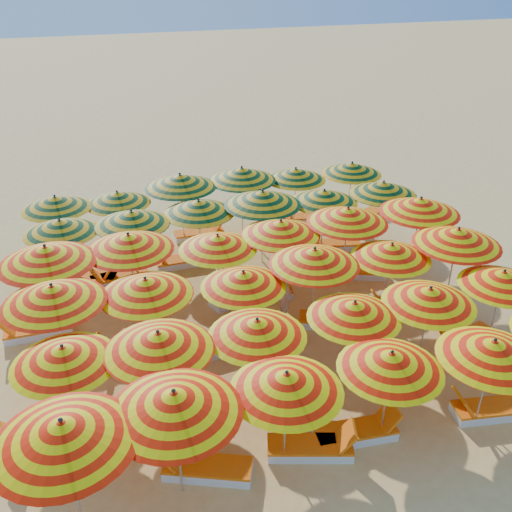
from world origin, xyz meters
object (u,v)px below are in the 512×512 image
at_px(umbrella_2, 287,382).
at_px(lounger_22, 305,218).
at_px(lounger_10, 333,321).
at_px(lounger_23, 363,217).
at_px(lounger_6, 187,401).
at_px(lounger_12, 36,330).
at_px(umbrella_10, 430,296).
at_px(lounger_16, 91,277).
at_px(umbrella_24, 60,226).
at_px(lounger_11, 400,306).
at_px(umbrella_35, 352,168).
at_px(lounger_21, 200,233).
at_px(umbrella_23, 420,206).
at_px(lounger_3, 490,409).
at_px(lounger_20, 49,255).
at_px(umbrella_0, 63,432).
at_px(lounger_2, 357,432).
at_px(umbrella_4, 493,350).
at_px(umbrella_26, 199,207).
at_px(beachgoer_a, 286,298).
at_px(umbrella_22, 348,215).
at_px(umbrella_25, 132,218).
at_px(umbrella_6, 64,355).
at_px(umbrella_29, 383,188).
at_px(umbrella_12, 53,294).
at_px(umbrella_16, 391,251).
at_px(umbrella_31, 118,198).
at_px(umbrella_19, 129,242).
at_px(umbrella_1, 174,402).
at_px(lounger_5, 48,429).
at_px(umbrella_28, 324,196).
at_px(lounger_0, 205,468).
at_px(lounger_19, 333,245).
at_px(beachgoer_b, 279,273).
at_px(lounger_13, 236,295).
at_px(lounger_18, 182,261).
at_px(umbrella_13, 146,287).
at_px(lounger_15, 358,272).
at_px(umbrella_7, 159,342).
at_px(umbrella_20, 218,242).
at_px(umbrella_18, 46,255).
at_px(umbrella_30, 56,203).
at_px(lounger_8, 129,357).
at_px(umbrella_9, 354,310).
at_px(umbrella_17, 458,237).
at_px(umbrella_34, 296,174).
at_px(umbrella_33, 242,174).
at_px(umbrella_14, 243,279).
at_px(umbrella_3, 391,361).
at_px(lounger_7, 466,340).
at_px(lounger_14, 264,292).

distance_m(umbrella_2, lounger_22, 11.36).
distance_m(lounger_10, lounger_23, 6.98).
bearing_deg(lounger_6, lounger_12, -24.52).
relative_size(umbrella_10, lounger_16, 1.27).
height_order(umbrella_24, lounger_11, umbrella_24).
xyz_separation_m(umbrella_35, lounger_21, (-5.58, 0.18, -1.85)).
xyz_separation_m(umbrella_23, lounger_3, (-1.69, -6.07, -2.07)).
bearing_deg(lounger_20, umbrella_23, -25.85).
xyz_separation_m(umbrella_0, lounger_2, (5.52, 0.41, -2.08)).
bearing_deg(umbrella_4, umbrella_10, 92.09).
bearing_deg(umbrella_26, umbrella_35, 16.80).
bearing_deg(lounger_11, beachgoer_a, -8.81).
xyz_separation_m(umbrella_22, lounger_21, (-3.49, 4.22, -2.04)).
bearing_deg(lounger_21, umbrella_25, -138.28).
height_order(umbrella_6, umbrella_29, umbrella_29).
bearing_deg(umbrella_12, umbrella_16, -0.50).
height_order(umbrella_31, lounger_21, umbrella_31).
bearing_deg(umbrella_19, umbrella_1, -89.29).
bearing_deg(lounger_5, umbrella_6, 152.45).
height_order(umbrella_28, lounger_11, umbrella_28).
distance_m(umbrella_4, lounger_0, 6.06).
relative_size(lounger_19, beachgoer_b, 1.26).
distance_m(lounger_13, lounger_18, 2.73).
distance_m(umbrella_13, lounger_20, 6.83).
distance_m(umbrella_13, beachgoer_b, 4.56).
height_order(umbrella_16, lounger_15, umbrella_16).
relative_size(umbrella_7, beachgoer_a, 1.82).
bearing_deg(umbrella_26, umbrella_20, -90.00).
height_order(umbrella_18, umbrella_25, umbrella_18).
bearing_deg(umbrella_30, lounger_8, -76.81).
distance_m(umbrella_9, lounger_0, 4.54).
height_order(umbrella_17, umbrella_30, umbrella_17).
bearing_deg(umbrella_35, umbrella_22, -117.42).
xyz_separation_m(umbrella_9, lounger_3, (2.43, -1.98, -1.80)).
bearing_deg(umbrella_34, umbrella_20, -132.07).
height_order(umbrella_17, lounger_2, umbrella_17).
distance_m(lounger_11, lounger_12, 9.84).
distance_m(umbrella_2, umbrella_6, 4.39).
relative_size(umbrella_19, lounger_16, 1.63).
xyz_separation_m(umbrella_33, lounger_19, (2.56, -2.17, -2.02)).
relative_size(umbrella_23, lounger_22, 1.39).
bearing_deg(umbrella_22, umbrella_14, -150.24).
bearing_deg(umbrella_19, umbrella_16, -18.04).
distance_m(umbrella_1, umbrella_25, 8.06).
xyz_separation_m(umbrella_3, lounger_5, (-6.62, 2.08, -1.80)).
relative_size(umbrella_25, lounger_7, 1.28).
bearing_deg(umbrella_10, umbrella_14, 151.81).
xyz_separation_m(umbrella_16, umbrella_22, (-0.35, 1.95, 0.23)).
distance_m(umbrella_6, lounger_14, 6.81).
height_order(umbrella_13, umbrella_33, umbrella_33).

